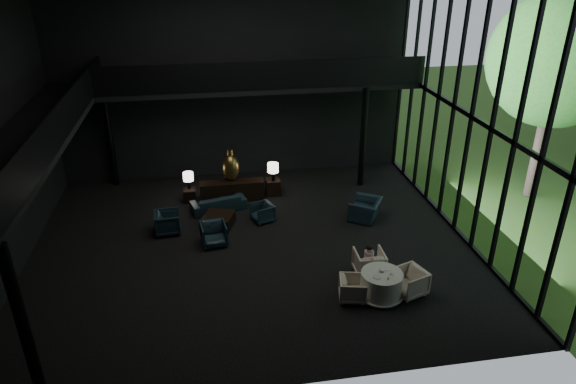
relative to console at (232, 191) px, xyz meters
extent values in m
cube|color=black|center=(0.43, -3.46, -0.38)|extent=(14.00, 12.00, 0.02)
cube|color=black|center=(0.43, 2.54, 3.62)|extent=(14.00, 0.04, 8.00)
cube|color=black|center=(0.43, -9.46, 3.62)|extent=(14.00, 0.04, 8.00)
cube|color=black|center=(-5.57, -3.46, 3.62)|extent=(2.00, 12.00, 0.25)
cube|color=black|center=(1.43, 1.54, 3.62)|extent=(12.00, 2.00, 0.25)
cube|color=black|center=(-4.57, -3.46, 4.22)|extent=(0.06, 12.00, 1.00)
cube|color=black|center=(1.43, 0.54, 4.22)|extent=(12.00, 0.06, 1.00)
cylinder|color=black|center=(-4.57, -9.16, 1.62)|extent=(0.24, 0.24, 4.00)
cylinder|color=black|center=(-4.57, 2.24, 1.62)|extent=(0.24, 0.24, 4.00)
cylinder|color=black|center=(5.23, 0.54, 1.62)|extent=(0.24, 0.24, 4.00)
cylinder|color=#382D23|center=(11.43, -1.46, 2.07)|extent=(0.36, 0.36, 4.90)
sphere|color=#2B5E21|center=(11.43, -1.46, 4.87)|extent=(4.80, 4.80, 4.80)
cube|color=black|center=(0.00, 0.00, 0.00)|extent=(2.40, 0.55, 0.76)
ellipsoid|color=olive|center=(0.00, 0.19, 0.89)|extent=(0.66, 0.66, 1.02)
cylinder|color=olive|center=(0.00, 0.19, 1.50)|extent=(0.22, 0.22, 0.21)
cube|color=black|center=(-1.60, 0.14, -0.13)|extent=(0.45, 0.45, 0.50)
cylinder|color=black|center=(-1.60, 0.22, 0.29)|extent=(0.12, 0.12, 0.34)
cylinder|color=white|center=(-1.60, 0.22, 0.61)|extent=(0.39, 0.39, 0.31)
cube|color=black|center=(1.60, 0.26, -0.08)|extent=(0.56, 0.56, 0.61)
cylinder|color=black|center=(1.60, 0.15, 0.42)|extent=(0.13, 0.13, 0.38)
cylinder|color=white|center=(1.60, 0.15, 0.78)|extent=(0.43, 0.43, 0.34)
imported|color=#1C252E|center=(-0.56, -0.74, -0.01)|extent=(1.97, 0.99, 0.74)
imported|color=black|center=(-2.31, -2.12, 0.07)|extent=(0.89, 0.94, 0.91)
imported|color=#14202E|center=(0.94, -1.84, -0.05)|extent=(0.78, 0.80, 0.65)
imported|color=#1A272D|center=(-0.81, -3.16, 0.05)|extent=(0.94, 0.89, 0.87)
imported|color=#1A283F|center=(4.55, -2.28, 0.14)|extent=(1.29, 1.42, 1.04)
cube|color=black|center=(-0.61, -1.95, -0.17)|extent=(1.23, 1.23, 0.43)
cylinder|color=white|center=(3.64, -6.68, -0.01)|extent=(1.15, 1.15, 0.75)
cone|color=white|center=(3.64, -6.68, -0.33)|extent=(1.30, 1.30, 0.10)
imported|color=#B6AA8E|center=(3.64, -5.61, 0.09)|extent=(0.95, 0.89, 0.95)
imported|color=beige|center=(4.45, -6.69, 0.07)|extent=(1.05, 1.09, 0.89)
imported|color=beige|center=(2.84, -6.68, -0.03)|extent=(0.77, 0.81, 0.71)
cylinder|color=#DEA6B8|center=(3.58, -5.71, 0.27)|extent=(0.28, 0.28, 0.40)
sphere|color=#D8A884|center=(3.58, -5.71, 0.57)|extent=(0.20, 0.20, 0.20)
ellipsoid|color=black|center=(3.58, -5.71, 0.60)|extent=(0.21, 0.21, 0.14)
cylinder|color=white|center=(3.44, -6.82, 0.38)|extent=(0.30, 0.30, 0.01)
cylinder|color=white|center=(3.85, -6.50, 0.38)|extent=(0.30, 0.30, 0.02)
cylinder|color=white|center=(3.89, -6.77, 0.37)|extent=(0.19, 0.19, 0.01)
cylinder|color=white|center=(3.87, -6.77, 0.41)|extent=(0.08, 0.08, 0.05)
ellipsoid|color=white|center=(3.65, -6.60, 0.41)|extent=(0.16, 0.16, 0.08)
cylinder|color=#99999E|center=(3.70, -6.97, 0.40)|extent=(0.07, 0.07, 0.07)
camera|label=1|loc=(-0.81, -17.71, 8.41)|focal=32.00mm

